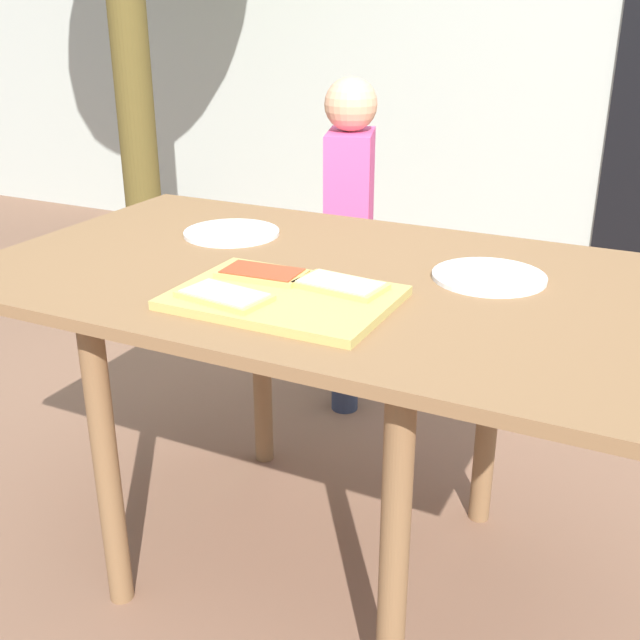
{
  "coord_description": "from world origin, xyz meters",
  "views": [
    {
      "loc": [
        0.72,
        -1.42,
        1.3
      ],
      "look_at": [
        0.02,
        0.0,
        0.65
      ],
      "focal_mm": 43.42,
      "sensor_mm": 36.0,
      "label": 1
    }
  ],
  "objects_px": {
    "cutting_board": "(284,298)",
    "plate_white_left": "(232,233)",
    "pizza_slice_far_left": "(262,273)",
    "pizza_slice_far_right": "(341,285)",
    "child_left": "(349,227)",
    "pizza_slice_near_left": "(224,296)",
    "plate_white_right": "(489,277)",
    "dining_table": "(312,310)"
  },
  "relations": [
    {
      "from": "pizza_slice_near_left",
      "to": "plate_white_left",
      "type": "distance_m",
      "value": 0.5
    },
    {
      "from": "dining_table",
      "to": "child_left",
      "type": "height_order",
      "value": "child_left"
    },
    {
      "from": "dining_table",
      "to": "pizza_slice_far_left",
      "type": "height_order",
      "value": "pizza_slice_far_left"
    },
    {
      "from": "dining_table",
      "to": "child_left",
      "type": "distance_m",
      "value": 0.84
    },
    {
      "from": "dining_table",
      "to": "cutting_board",
      "type": "height_order",
      "value": "cutting_board"
    },
    {
      "from": "pizza_slice_far_right",
      "to": "plate_white_left",
      "type": "distance_m",
      "value": 0.51
    },
    {
      "from": "plate_white_left",
      "to": "pizza_slice_far_right",
      "type": "bearing_deg",
      "value": -33.08
    },
    {
      "from": "plate_white_right",
      "to": "pizza_slice_near_left",
      "type": "bearing_deg",
      "value": -136.6
    },
    {
      "from": "pizza_slice_far_left",
      "to": "plate_white_right",
      "type": "relative_size",
      "value": 0.75
    },
    {
      "from": "pizza_slice_far_left",
      "to": "pizza_slice_near_left",
      "type": "height_order",
      "value": "same"
    },
    {
      "from": "pizza_slice_far_right",
      "to": "child_left",
      "type": "xyz_separation_m",
      "value": [
        -0.39,
        0.92,
        -0.16
      ]
    },
    {
      "from": "pizza_slice_far_left",
      "to": "child_left",
      "type": "relative_size",
      "value": 0.16
    },
    {
      "from": "pizza_slice_far_left",
      "to": "plate_white_left",
      "type": "height_order",
      "value": "pizza_slice_far_left"
    },
    {
      "from": "plate_white_left",
      "to": "plate_white_right",
      "type": "bearing_deg",
      "value": -3.95
    },
    {
      "from": "cutting_board",
      "to": "plate_white_right",
      "type": "relative_size",
      "value": 1.75
    },
    {
      "from": "cutting_board",
      "to": "pizza_slice_far_left",
      "type": "distance_m",
      "value": 0.11
    },
    {
      "from": "cutting_board",
      "to": "pizza_slice_far_left",
      "type": "relative_size",
      "value": 2.32
    },
    {
      "from": "pizza_slice_near_left",
      "to": "plate_white_right",
      "type": "relative_size",
      "value": 0.78
    },
    {
      "from": "dining_table",
      "to": "child_left",
      "type": "bearing_deg",
      "value": 108.57
    },
    {
      "from": "cutting_board",
      "to": "dining_table",
      "type": "bearing_deg",
      "value": 101.1
    },
    {
      "from": "pizza_slice_near_left",
      "to": "plate_white_right",
      "type": "height_order",
      "value": "pizza_slice_near_left"
    },
    {
      "from": "dining_table",
      "to": "pizza_slice_far_left",
      "type": "distance_m",
      "value": 0.18
    },
    {
      "from": "pizza_slice_far_left",
      "to": "pizza_slice_near_left",
      "type": "xyz_separation_m",
      "value": [
        0.0,
        -0.14,
        0.0
      ]
    },
    {
      "from": "pizza_slice_far_right",
      "to": "plate_white_right",
      "type": "bearing_deg",
      "value": 44.76
    },
    {
      "from": "plate_white_right",
      "to": "dining_table",
      "type": "bearing_deg",
      "value": -162.74
    },
    {
      "from": "dining_table",
      "to": "plate_white_left",
      "type": "bearing_deg",
      "value": 152.62
    },
    {
      "from": "plate_white_left",
      "to": "plate_white_right",
      "type": "relative_size",
      "value": 1.0
    },
    {
      "from": "plate_white_left",
      "to": "plate_white_right",
      "type": "height_order",
      "value": "same"
    },
    {
      "from": "cutting_board",
      "to": "plate_white_right",
      "type": "bearing_deg",
      "value": 43.93
    },
    {
      "from": "pizza_slice_far_right",
      "to": "pizza_slice_near_left",
      "type": "relative_size",
      "value": 0.99
    },
    {
      "from": "cutting_board",
      "to": "pizza_slice_near_left",
      "type": "xyz_separation_m",
      "value": [
        -0.09,
        -0.08,
        0.02
      ]
    },
    {
      "from": "plate_white_left",
      "to": "plate_white_right",
      "type": "xyz_separation_m",
      "value": [
        0.66,
        -0.05,
        0.0
      ]
    },
    {
      "from": "pizza_slice_far_right",
      "to": "pizza_slice_far_left",
      "type": "bearing_deg",
      "value": -177.62
    },
    {
      "from": "pizza_slice_far_right",
      "to": "child_left",
      "type": "bearing_deg",
      "value": 113.11
    },
    {
      "from": "pizza_slice_far_right",
      "to": "pizza_slice_far_left",
      "type": "xyz_separation_m",
      "value": [
        -0.17,
        -0.01,
        0.0
      ]
    },
    {
      "from": "plate_white_right",
      "to": "child_left",
      "type": "height_order",
      "value": "child_left"
    },
    {
      "from": "cutting_board",
      "to": "plate_white_left",
      "type": "relative_size",
      "value": 1.75
    },
    {
      "from": "dining_table",
      "to": "pizza_slice_far_right",
      "type": "height_order",
      "value": "pizza_slice_far_right"
    },
    {
      "from": "pizza_slice_far_right",
      "to": "child_left",
      "type": "height_order",
      "value": "child_left"
    },
    {
      "from": "dining_table",
      "to": "plate_white_left",
      "type": "height_order",
      "value": "plate_white_left"
    },
    {
      "from": "plate_white_right",
      "to": "child_left",
      "type": "bearing_deg",
      "value": 132.45
    },
    {
      "from": "pizza_slice_far_left",
      "to": "plate_white_right",
      "type": "height_order",
      "value": "pizza_slice_far_left"
    }
  ]
}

